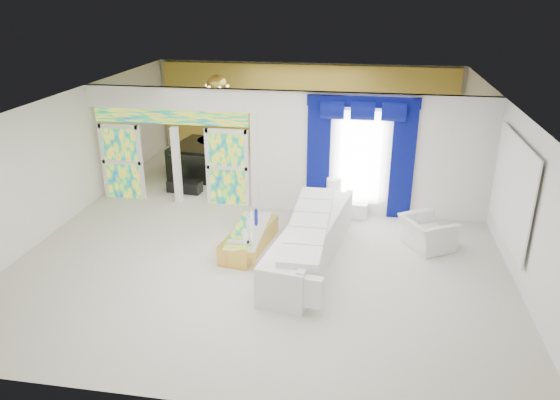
% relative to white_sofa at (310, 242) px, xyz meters
% --- Properties ---
extents(floor, '(12.00, 12.00, 0.00)m').
position_rel_white_sofa_xyz_m(floor, '(-1.01, 1.66, -0.39)').
color(floor, '#B7AF9E').
rests_on(floor, ground).
extents(dividing_wall, '(5.70, 0.18, 3.00)m').
position_rel_white_sofa_xyz_m(dividing_wall, '(1.14, 2.66, 1.11)').
color(dividing_wall, white).
rests_on(dividing_wall, ground).
extents(dividing_header, '(4.30, 0.18, 0.55)m').
position_rel_white_sofa_xyz_m(dividing_header, '(-3.86, 2.66, 2.33)').
color(dividing_header, white).
rests_on(dividing_header, dividing_wall).
extents(stained_panel_left, '(0.95, 0.04, 2.00)m').
position_rel_white_sofa_xyz_m(stained_panel_left, '(-5.29, 2.66, 0.61)').
color(stained_panel_left, '#994C3F').
rests_on(stained_panel_left, ground).
extents(stained_panel_right, '(0.95, 0.04, 2.00)m').
position_rel_white_sofa_xyz_m(stained_panel_right, '(-2.44, 2.66, 0.61)').
color(stained_panel_right, '#994C3F').
rests_on(stained_panel_right, ground).
extents(stained_transom, '(4.00, 0.05, 0.35)m').
position_rel_white_sofa_xyz_m(stained_transom, '(-3.86, 2.66, 1.86)').
color(stained_transom, '#994C3F').
rests_on(stained_transom, dividing_header).
extents(window_pane, '(1.00, 0.02, 2.30)m').
position_rel_white_sofa_xyz_m(window_pane, '(0.89, 2.56, 1.06)').
color(window_pane, white).
rests_on(window_pane, dividing_wall).
extents(blue_drape_left, '(0.55, 0.10, 2.80)m').
position_rel_white_sofa_xyz_m(blue_drape_left, '(-0.11, 2.53, 1.01)').
color(blue_drape_left, '#030F43').
rests_on(blue_drape_left, ground).
extents(blue_drape_right, '(0.55, 0.10, 2.80)m').
position_rel_white_sofa_xyz_m(blue_drape_right, '(1.89, 2.53, 1.01)').
color(blue_drape_right, '#030F43').
rests_on(blue_drape_right, ground).
extents(blue_pelmet, '(2.60, 0.12, 0.25)m').
position_rel_white_sofa_xyz_m(blue_pelmet, '(0.89, 2.53, 2.43)').
color(blue_pelmet, '#030F43').
rests_on(blue_pelmet, dividing_wall).
extents(wall_mirror, '(0.04, 2.70, 1.90)m').
position_rel_white_sofa_xyz_m(wall_mirror, '(3.93, 0.66, 1.16)').
color(wall_mirror, white).
rests_on(wall_mirror, ground).
extents(gold_curtains, '(9.70, 0.12, 2.90)m').
position_rel_white_sofa_xyz_m(gold_curtains, '(-1.01, 7.56, 1.11)').
color(gold_curtains, '#BA842C').
rests_on(gold_curtains, ground).
extents(white_sofa, '(1.54, 4.20, 0.78)m').
position_rel_white_sofa_xyz_m(white_sofa, '(0.00, 0.00, 0.00)').
color(white_sofa, silver).
rests_on(white_sofa, ground).
extents(coffee_table, '(0.96, 2.03, 0.43)m').
position_rel_white_sofa_xyz_m(coffee_table, '(-1.35, 0.30, -0.18)').
color(coffee_table, gold).
rests_on(coffee_table, ground).
extents(console_table, '(1.13, 0.47, 0.37)m').
position_rel_white_sofa_xyz_m(console_table, '(0.60, 2.42, -0.21)').
color(console_table, white).
rests_on(console_table, ground).
extents(table_lamp, '(0.36, 0.36, 0.58)m').
position_rel_white_sofa_xyz_m(table_lamp, '(0.30, 2.42, 0.26)').
color(table_lamp, white).
rests_on(table_lamp, console_table).
extents(armchair, '(1.30, 1.35, 0.67)m').
position_rel_white_sofa_xyz_m(armchair, '(2.42, 0.97, -0.05)').
color(armchair, silver).
rests_on(armchair, ground).
extents(grand_piano, '(1.63, 2.02, 0.94)m').
position_rel_white_sofa_xyz_m(grand_piano, '(-3.85, 4.91, 0.08)').
color(grand_piano, black).
rests_on(grand_piano, ground).
extents(piano_bench, '(0.98, 0.48, 0.31)m').
position_rel_white_sofa_xyz_m(piano_bench, '(-3.85, 3.31, -0.23)').
color(piano_bench, black).
rests_on(piano_bench, ground).
extents(tv_console, '(0.66, 0.62, 0.81)m').
position_rel_white_sofa_xyz_m(tv_console, '(-5.70, 4.00, 0.01)').
color(tv_console, tan).
rests_on(tv_console, ground).
extents(chandelier, '(0.60, 0.60, 0.60)m').
position_rel_white_sofa_xyz_m(chandelier, '(-3.31, 5.06, 2.26)').
color(chandelier, gold).
rests_on(chandelier, ceiling).
extents(decanters, '(0.14, 1.09, 0.18)m').
position_rel_white_sofa_xyz_m(decanters, '(-1.36, 0.45, 0.11)').
color(decanters, white).
rests_on(decanters, coffee_table).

